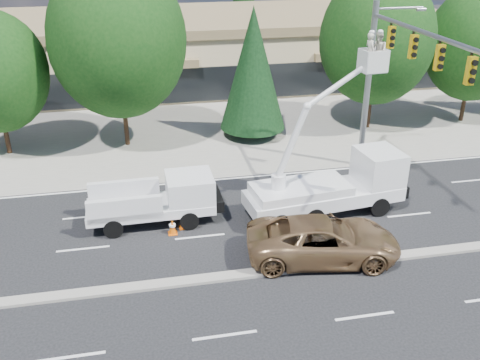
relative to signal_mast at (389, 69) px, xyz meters
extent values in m
plane|color=black|center=(-10.03, -7.04, -6.06)|extent=(140.00, 140.00, 0.00)
cube|color=gray|center=(-10.03, 12.96, -6.05)|extent=(140.00, 22.00, 0.01)
cube|color=gray|center=(-10.03, -7.04, -6.00)|extent=(120.00, 0.55, 0.12)
cube|color=tan|center=(-10.03, 22.96, -3.56)|extent=(50.00, 15.00, 5.00)
cube|color=olive|center=(-10.03, 22.96, -0.91)|extent=(50.40, 15.40, 0.70)
cube|color=black|center=(-10.03, 15.41, -4.56)|extent=(48.00, 0.12, 2.60)
cylinder|color=#332114|center=(-20.03, 7.96, -4.70)|extent=(0.28, 0.28, 2.72)
cylinder|color=#332114|center=(-13.03, 7.96, -4.27)|extent=(0.28, 0.28, 3.58)
ellipsoid|color=black|center=(-13.03, 7.96, 0.40)|extent=(7.95, 7.95, 9.14)
cylinder|color=#332114|center=(-5.03, 7.96, -5.66)|extent=(0.26, 0.26, 0.80)
cone|color=black|center=(-5.03, 7.96, -1.67)|extent=(4.15, 4.15, 7.58)
cylinder|color=#332114|center=(2.97, 7.96, -4.42)|extent=(0.28, 0.28, 3.27)
ellipsoid|color=black|center=(2.97, 7.96, -0.16)|extent=(7.26, 7.26, 8.35)
cylinder|color=#332114|center=(9.97, 7.96, -4.60)|extent=(0.28, 0.28, 2.92)
ellipsoid|color=black|center=(9.97, 7.96, -0.78)|extent=(6.49, 6.49, 7.47)
cylinder|color=#332114|center=(-14.03, 34.96, -5.66)|extent=(0.26, 0.26, 0.80)
cylinder|color=#332114|center=(-0.03, 34.96, -5.66)|extent=(0.26, 0.26, 0.80)
cone|color=black|center=(-0.03, 34.96, -1.09)|extent=(4.70, 4.70, 8.58)
cylinder|color=#332114|center=(11.97, 34.96, -5.66)|extent=(0.26, 0.26, 0.80)
cylinder|color=gray|center=(-0.03, 2.16, -1.56)|extent=(0.32, 0.32, 9.00)
cylinder|color=gray|center=(-0.03, -2.84, 2.24)|extent=(0.20, 10.00, 0.20)
cylinder|color=gray|center=(1.27, 2.16, 2.54)|extent=(2.60, 0.12, 0.12)
cube|color=gold|center=(-0.03, 0.16, 1.49)|extent=(0.32, 0.22, 1.05)
cube|color=gold|center=(-0.03, -2.04, 1.49)|extent=(0.32, 0.22, 1.05)
cube|color=gold|center=(-0.03, -4.24, 1.49)|extent=(0.32, 0.22, 1.05)
cube|color=gold|center=(-0.03, -6.44, 1.49)|extent=(0.32, 0.22, 1.05)
cube|color=white|center=(-12.03, -2.12, -5.25)|extent=(5.75, 2.18, 0.43)
cube|color=white|center=(-10.22, -2.10, -4.58)|extent=(2.12, 2.08, 1.43)
cube|color=black|center=(-9.60, -2.09, -4.39)|extent=(0.10, 1.81, 0.95)
cube|color=white|center=(-13.19, -1.24, -4.77)|extent=(3.24, 0.33, 1.05)
cube|color=white|center=(-13.16, -3.05, -4.77)|extent=(3.24, 0.33, 1.05)
cube|color=white|center=(-4.00, -2.84, -5.12)|extent=(7.66, 3.07, 0.65)
cube|color=white|center=(-1.23, -2.52, -4.15)|extent=(2.10, 2.39, 1.86)
cube|color=black|center=(-0.53, -2.45, -4.01)|extent=(0.29, 1.86, 1.12)
cube|color=white|center=(-5.21, -2.98, -4.61)|extent=(4.69, 2.64, 0.47)
cylinder|color=white|center=(-6.32, -3.11, -4.10)|extent=(0.65, 0.65, 0.75)
cube|color=white|center=(-2.15, -2.63, 1.12)|extent=(1.11, 0.95, 1.01)
imported|color=beige|center=(-2.35, -2.65, 1.50)|extent=(0.45, 0.63, 1.61)
imported|color=beige|center=(-1.94, -2.61, 1.50)|extent=(0.69, 0.85, 1.61)
ellipsoid|color=white|center=(-2.35, -2.65, 2.32)|extent=(0.24, 0.24, 0.17)
ellipsoid|color=white|center=(-1.94, -2.61, 2.32)|extent=(0.24, 0.24, 0.17)
cube|color=#DE5707|center=(-11.18, -3.33, -6.04)|extent=(0.40, 0.40, 0.03)
cone|color=#DE5707|center=(-11.18, -3.33, -5.71)|extent=(0.36, 0.36, 0.70)
cylinder|color=white|center=(-11.18, -3.33, -5.64)|extent=(0.29, 0.29, 0.10)
cube|color=#DE5707|center=(-10.65, -2.93, -6.04)|extent=(0.40, 0.40, 0.03)
cone|color=#DE5707|center=(-10.65, -2.93, -5.71)|extent=(0.36, 0.36, 0.70)
cylinder|color=white|center=(-10.65, -2.93, -5.64)|extent=(0.29, 0.29, 0.10)
imported|color=olive|center=(-5.29, -6.44, -5.19)|extent=(6.60, 3.83, 1.73)
imported|color=black|center=(-4.24, 9.99, -5.22)|extent=(1.86, 5.11, 1.67)
camera|label=1|loc=(-12.26, -23.95, 6.39)|focal=40.00mm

